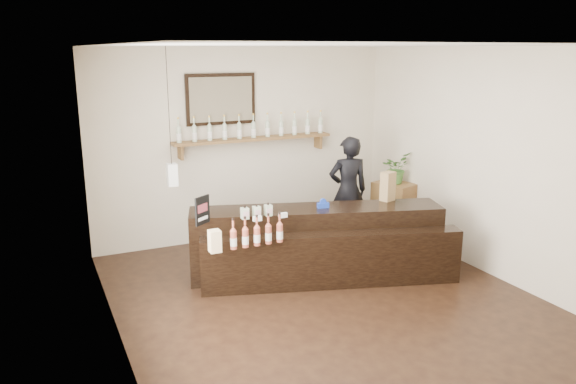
{
  "coord_description": "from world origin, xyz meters",
  "views": [
    {
      "loc": [
        -2.88,
        -5.17,
        2.76
      ],
      "look_at": [
        -0.13,
        0.7,
        1.11
      ],
      "focal_mm": 35.0,
      "sensor_mm": 36.0,
      "label": 1
    }
  ],
  "objects": [
    {
      "name": "potted_plant",
      "position": [
        2.0,
        1.5,
        1.06
      ],
      "size": [
        0.53,
        0.51,
        0.46
      ],
      "primitive_type": "imported",
      "rotation": [
        0.0,
        0.0,
        0.5
      ],
      "color": "#3D6C2B",
      "rests_on": "side_cabinet"
    },
    {
      "name": "room_shell",
      "position": [
        0.0,
        0.0,
        1.7
      ],
      "size": [
        5.0,
        5.0,
        5.0
      ],
      "color": "beige",
      "rests_on": "ground"
    },
    {
      "name": "side_cabinet",
      "position": [
        2.0,
        1.5,
        0.42
      ],
      "size": [
        0.58,
        0.68,
        0.83
      ],
      "color": "brown",
      "rests_on": "ground"
    },
    {
      "name": "counter",
      "position": [
        0.25,
        0.58,
        0.41
      ],
      "size": [
        3.13,
        1.74,
        1.02
      ],
      "color": "black",
      "rests_on": "ground"
    },
    {
      "name": "back_wall_decor",
      "position": [
        -0.15,
        2.37,
        1.76
      ],
      "size": [
        2.66,
        0.96,
        1.69
      ],
      "color": "brown",
      "rests_on": "ground"
    },
    {
      "name": "paper_bag",
      "position": [
        1.24,
        0.61,
        1.06
      ],
      "size": [
        0.2,
        0.18,
        0.38
      ],
      "color": "olive",
      "rests_on": "counter"
    },
    {
      "name": "ground",
      "position": [
        0.0,
        0.0,
        0.0
      ],
      "size": [
        5.0,
        5.0,
        0.0
      ],
      "primitive_type": "plane",
      "color": "black",
      "rests_on": "ground"
    },
    {
      "name": "shopkeeper",
      "position": [
        1.22,
        1.55,
        0.89
      ],
      "size": [
        0.73,
        0.56,
        1.78
      ],
      "primitive_type": "imported",
      "rotation": [
        0.0,
        0.0,
        2.93
      ],
      "color": "black",
      "rests_on": "ground"
    },
    {
      "name": "tape_dispenser",
      "position": [
        0.32,
        0.66,
        0.92
      ],
      "size": [
        0.15,
        0.07,
        0.12
      ],
      "color": "#1735A1",
      "rests_on": "counter"
    },
    {
      "name": "promo_sign",
      "position": [
        -1.21,
        0.65,
        1.03
      ],
      "size": [
        0.2,
        0.14,
        0.32
      ],
      "color": "black",
      "rests_on": "counter"
    }
  ]
}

